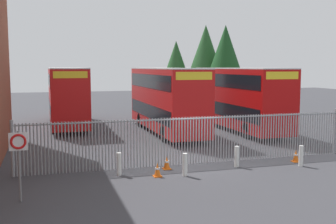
% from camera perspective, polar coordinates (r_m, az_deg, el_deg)
% --- Properties ---
extents(ground_plane, '(100.00, 100.00, 0.00)m').
position_cam_1_polar(ground_plane, '(26.64, -2.50, -3.37)').
color(ground_plane, '#3D3D42').
extents(palisade_fence, '(15.88, 0.14, 2.35)m').
position_cam_1_polar(palisade_fence, '(18.91, 3.58, -3.75)').
color(palisade_fence, gray).
rests_on(palisade_fence, ground).
extents(double_decker_bus_near_gate, '(2.54, 10.81, 4.42)m').
position_cam_1_polar(double_decker_bus_near_gate, '(29.21, 9.95, 2.19)').
color(double_decker_bus_near_gate, '#B70C0C').
rests_on(double_decker_bus_near_gate, ground).
extents(double_decker_bus_behind_fence_left, '(2.54, 10.81, 4.42)m').
position_cam_1_polar(double_decker_bus_behind_fence_left, '(27.63, -0.27, 2.05)').
color(double_decker_bus_behind_fence_left, red).
rests_on(double_decker_bus_behind_fence_left, ground).
extents(double_decker_bus_behind_fence_right, '(2.54, 10.81, 4.42)m').
position_cam_1_polar(double_decker_bus_behind_fence_right, '(31.84, -14.02, 2.43)').
color(double_decker_bus_behind_fence_right, red).
rests_on(double_decker_bus_behind_fence_right, ground).
extents(bollard_near_left, '(0.20, 0.20, 0.95)m').
position_cam_1_polar(bollard_near_left, '(17.14, -6.87, -7.26)').
color(bollard_near_left, silver).
rests_on(bollard_near_left, ground).
extents(bollard_center_front, '(0.20, 0.20, 0.95)m').
position_cam_1_polar(bollard_center_front, '(16.92, 2.40, -7.40)').
color(bollard_center_front, silver).
rests_on(bollard_center_front, ground).
extents(bollard_near_right, '(0.20, 0.20, 0.95)m').
position_cam_1_polar(bollard_near_right, '(18.66, 9.62, -6.18)').
color(bollard_near_right, silver).
rests_on(bollard_near_right, ground).
extents(bollard_far_right, '(0.20, 0.20, 0.95)m').
position_cam_1_polar(bollard_far_right, '(19.50, 18.15, -5.86)').
color(bollard_far_right, silver).
rests_on(bollard_far_right, ground).
extents(traffic_cone_by_gate, '(0.34, 0.34, 0.59)m').
position_cam_1_polar(traffic_cone_by_gate, '(16.85, -1.49, -8.10)').
color(traffic_cone_by_gate, orange).
rests_on(traffic_cone_by_gate, ground).
extents(traffic_cone_mid_forecourt, '(0.34, 0.34, 0.59)m').
position_cam_1_polar(traffic_cone_mid_forecourt, '(20.33, 17.49, -5.89)').
color(traffic_cone_mid_forecourt, orange).
rests_on(traffic_cone_mid_forecourt, ground).
extents(traffic_cone_near_kerb, '(0.34, 0.34, 0.59)m').
position_cam_1_polar(traffic_cone_near_kerb, '(18.04, -0.18, -7.13)').
color(traffic_cone_near_kerb, orange).
rests_on(traffic_cone_near_kerb, ground).
extents(speed_limit_sign_post, '(0.60, 0.14, 2.40)m').
position_cam_1_polar(speed_limit_sign_post, '(14.32, -20.21, -4.98)').
color(speed_limit_sign_post, slate).
rests_on(speed_limit_sign_post, ground).
extents(tree_tall_back, '(4.69, 4.69, 9.47)m').
position_cam_1_polar(tree_tall_back, '(49.44, 5.30, 8.21)').
color(tree_tall_back, '#4C3823').
rests_on(tree_tall_back, ground).
extents(tree_short_side, '(4.03, 4.03, 7.62)m').
position_cam_1_polar(tree_short_side, '(49.50, 1.14, 6.62)').
color(tree_short_side, '#4C3823').
rests_on(tree_short_side, ground).
extents(tree_mid_row, '(4.77, 4.77, 9.21)m').
position_cam_1_polar(tree_mid_row, '(47.08, 8.04, 7.88)').
color(tree_mid_row, '#4C3823').
rests_on(tree_mid_row, ground).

